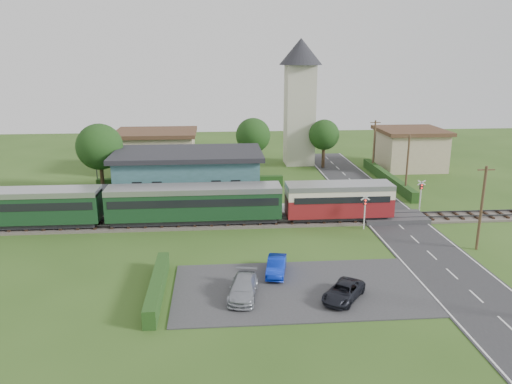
{
  "coord_description": "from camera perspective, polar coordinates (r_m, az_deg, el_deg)",
  "views": [
    {
      "loc": [
        -6.89,
        -42.57,
        15.48
      ],
      "look_at": [
        -3.14,
        4.0,
        2.51
      ],
      "focal_mm": 35.0,
      "sensor_mm": 36.0,
      "label": 1
    }
  ],
  "objects": [
    {
      "name": "utility_pole_b",
      "position": [
        43.85,
        24.38,
        -1.59
      ],
      "size": [
        1.4,
        0.22,
        7.0
      ],
      "color": "#473321",
      "rests_on": "ground"
    },
    {
      "name": "car_park",
      "position": [
        34.67,
        4.93,
        -10.99
      ],
      "size": [
        17.0,
        9.0,
        0.08
      ],
      "primitive_type": "cube",
      "color": "#333335",
      "rests_on": "ground"
    },
    {
      "name": "utility_pole_d",
      "position": [
        68.95,
        13.34,
        5.2
      ],
      "size": [
        1.4,
        0.22,
        7.0
      ],
      "color": "#473321",
      "rests_on": "ground"
    },
    {
      "name": "streetlamp_west",
      "position": [
        65.56,
        -17.88,
        3.83
      ],
      "size": [
        0.3,
        0.3,
        5.15
      ],
      "color": "#3F3F47",
      "rests_on": "ground"
    },
    {
      "name": "hedge_station",
      "position": [
        60.01,
        -7.43,
        1.08
      ],
      "size": [
        22.0,
        0.8,
        1.3
      ],
      "primitive_type": "cube",
      "color": "#193814",
      "rests_on": "ground"
    },
    {
      "name": "platform",
      "position": [
        50.24,
        -7.94,
        -2.31
      ],
      "size": [
        30.0,
        3.0,
        0.45
      ],
      "primitive_type": "cube",
      "color": "gray",
      "rests_on": "ground"
    },
    {
      "name": "house_west",
      "position": [
        69.23,
        -11.29,
        4.66
      ],
      "size": [
        10.8,
        8.8,
        5.5
      ],
      "color": "tan",
      "rests_on": "ground"
    },
    {
      "name": "car_park_silver",
      "position": [
        33.23,
        -1.46,
        -10.89
      ],
      "size": [
        2.44,
        4.52,
        1.24
      ],
      "primitive_type": "imported",
      "rotation": [
        0.0,
        0.0,
        -0.17
      ],
      "color": "#989CA6",
      "rests_on": "car_park"
    },
    {
      "name": "railway_track",
      "position": [
        47.65,
        3.97,
        -3.34
      ],
      "size": [
        76.0,
        3.2,
        0.49
      ],
      "color": "#4C443D",
      "rests_on": "ground"
    },
    {
      "name": "utility_pole_c",
      "position": [
        57.87,
        16.91,
        3.02
      ],
      "size": [
        1.4,
        0.22,
        7.0
      ],
      "color": "#473321",
      "rests_on": "ground"
    },
    {
      "name": "tree_c",
      "position": [
        70.03,
        7.78,
        6.48
      ],
      "size": [
        4.2,
        4.2,
        6.78
      ],
      "color": "#332316",
      "rests_on": "ground"
    },
    {
      "name": "tree_b",
      "position": [
        66.58,
        -0.33,
        6.48
      ],
      "size": [
        4.6,
        4.6,
        7.34
      ],
      "color": "#332316",
      "rests_on": "ground"
    },
    {
      "name": "car_on_road",
      "position": [
        56.92,
        12.0,
        0.1
      ],
      "size": [
        3.93,
        2.21,
        1.26
      ],
      "primitive_type": "imported",
      "rotation": [
        0.0,
        0.0,
        1.77
      ],
      "color": "navy",
      "rests_on": "road"
    },
    {
      "name": "house_east",
      "position": [
        72.91,
        17.18,
        4.81
      ],
      "size": [
        8.8,
        8.8,
        5.5
      ],
      "color": "tan",
      "rests_on": "ground"
    },
    {
      "name": "car_park_blue",
      "position": [
        36.47,
        2.34,
        -8.44
      ],
      "size": [
        1.96,
        3.83,
        1.2
      ],
      "primitive_type": "imported",
      "rotation": [
        0.0,
        0.0,
        -0.2
      ],
      "color": "#0720A3",
      "rests_on": "car_park"
    },
    {
      "name": "streetlamp_east",
      "position": [
        74.29,
        13.48,
        5.45
      ],
      "size": [
        0.3,
        0.3,
        5.15
      ],
      "color": "#3F3F47",
      "rests_on": "ground"
    },
    {
      "name": "road",
      "position": [
        48.34,
        16.16,
        -3.77
      ],
      "size": [
        6.0,
        70.0,
        0.05
      ],
      "primitive_type": "cube",
      "color": "#28282B",
      "rests_on": "ground"
    },
    {
      "name": "equipment_hut",
      "position": [
        50.93,
        -17.02,
        -0.82
      ],
      "size": [
        2.3,
        2.3,
        2.55
      ],
      "color": "beige",
      "rests_on": "platform"
    },
    {
      "name": "pedestrian_far",
      "position": [
        50.92,
        -14.27,
        -1.1
      ],
      "size": [
        0.86,
        1.0,
        1.77
      ],
      "primitive_type": "imported",
      "rotation": [
        0.0,
        0.0,
        1.33
      ],
      "color": "gray",
      "rests_on": "platform"
    },
    {
      "name": "church_tower",
      "position": [
        71.76,
        5.05,
        11.26
      ],
      "size": [
        6.0,
        6.0,
        17.6
      ],
      "color": "beige",
      "rests_on": "ground"
    },
    {
      "name": "tree_a",
      "position": [
        58.94,
        -17.45,
        4.94
      ],
      "size": [
        5.2,
        5.2,
        8.0
      ],
      "color": "#332316",
      "rests_on": "ground"
    },
    {
      "name": "crossing_deck",
      "position": [
        50.05,
        15.39,
        -2.81
      ],
      "size": [
        6.2,
        3.4,
        0.45
      ],
      "primitive_type": "cube",
      "color": "#333335",
      "rests_on": "ground"
    },
    {
      "name": "crossing_signal_far",
      "position": [
        52.95,
        18.34,
        0.12
      ],
      "size": [
        0.84,
        0.28,
        3.28
      ],
      "color": "silver",
      "rests_on": "ground"
    },
    {
      "name": "station_building",
      "position": [
        55.16,
        -7.71,
        1.97
      ],
      "size": [
        16.0,
        9.0,
        5.3
      ],
      "color": "#376261",
      "rests_on": "ground"
    },
    {
      "name": "hedge_carpark",
      "position": [
        34.25,
        -11.21,
        -10.55
      ],
      "size": [
        0.8,
        9.0,
        1.2
      ],
      "primitive_type": "cube",
      "color": "#193814",
      "rests_on": "ground"
    },
    {
      "name": "crossing_signal_near",
      "position": [
        46.18,
        12.34,
        -1.64
      ],
      "size": [
        0.84,
        0.28,
        3.28
      ],
      "color": "silver",
      "rests_on": "ground"
    },
    {
      "name": "car_park_dark",
      "position": [
        33.41,
        9.97,
        -11.15
      ],
      "size": [
        3.72,
        4.16,
        1.07
      ],
      "primitive_type": "imported",
      "rotation": [
        0.0,
        0.0,
        -0.64
      ],
      "color": "black",
      "rests_on": "car_park"
    },
    {
      "name": "pedestrian_near",
      "position": [
        49.22,
        -0.14,
        -1.25
      ],
      "size": [
        0.71,
        0.59,
        1.66
      ],
      "primitive_type": "imported",
      "rotation": [
        0.0,
        0.0,
        3.51
      ],
      "color": "gray",
      "rests_on": "platform"
    },
    {
      "name": "hedge_roadside",
      "position": [
        64.01,
        14.78,
        1.55
      ],
      "size": [
        0.8,
        18.0,
        1.2
      ],
      "primitive_type": "cube",
      "color": "#193814",
      "rests_on": "ground"
    },
    {
      "name": "train",
      "position": [
        46.81,
        -10.92,
        -1.28
      ],
      "size": [
        43.2,
        2.9,
        3.4
      ],
      "color": "#232328",
      "rests_on": "ground"
    },
    {
      "name": "ground",
      "position": [
        45.82,
        4.34,
        -4.27
      ],
      "size": [
        120.0,
        120.0,
        0.0
      ],
      "primitive_type": "plane",
      "color": "#2D4C19"
    }
  ]
}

